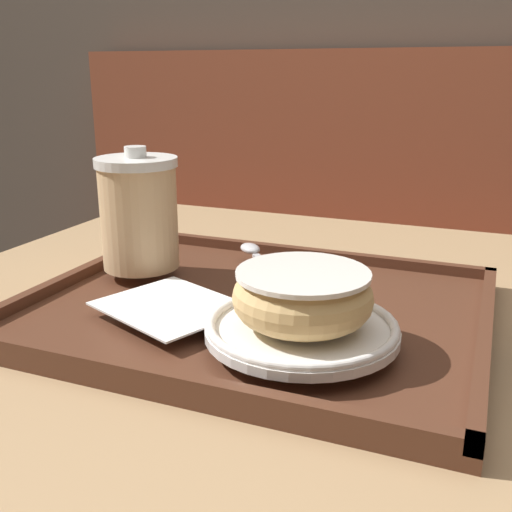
# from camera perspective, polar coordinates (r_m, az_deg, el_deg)

# --- Properties ---
(booth_bench) EXTENTS (1.42, 0.44, 1.00)m
(booth_bench) POSITION_cam_1_polar(r_m,az_deg,el_deg) (1.58, 4.99, -6.36)
(booth_bench) COLOR brown
(booth_bench) RESTS_ON ground_plane
(cafe_table) EXTENTS (0.83, 0.86, 0.71)m
(cafe_table) POSITION_cam_1_polar(r_m,az_deg,el_deg) (0.70, 1.15, -19.27)
(cafe_table) COLOR tan
(cafe_table) RESTS_ON ground_plane
(serving_tray) EXTENTS (0.44, 0.36, 0.02)m
(serving_tray) POSITION_cam_1_polar(r_m,az_deg,el_deg) (0.60, 0.00, -5.16)
(serving_tray) COLOR #512D1E
(serving_tray) RESTS_ON cafe_table
(napkin_paper) EXTENTS (0.15, 0.14, 0.00)m
(napkin_paper) POSITION_cam_1_polar(r_m,az_deg,el_deg) (0.57, -8.15, -4.71)
(napkin_paper) COLOR white
(napkin_paper) RESTS_ON serving_tray
(coffee_cup_front) EXTENTS (0.09, 0.09, 0.14)m
(coffee_cup_front) POSITION_cam_1_polar(r_m,az_deg,el_deg) (0.68, -11.09, 4.10)
(coffee_cup_front) COLOR #E0B784
(coffee_cup_front) RESTS_ON serving_tray
(plate_with_chocolate_donut) EXTENTS (0.16, 0.16, 0.01)m
(plate_with_chocolate_donut) POSITION_cam_1_polar(r_m,az_deg,el_deg) (0.51, 4.38, -6.81)
(plate_with_chocolate_donut) COLOR white
(plate_with_chocolate_donut) RESTS_ON serving_tray
(donut_chocolate_glazed) EXTENTS (0.12, 0.12, 0.04)m
(donut_chocolate_glazed) POSITION_cam_1_polar(r_m,az_deg,el_deg) (0.49, 4.46, -3.78)
(donut_chocolate_glazed) COLOR #DBB270
(donut_chocolate_glazed) RESTS_ON plate_with_chocolate_donut
(spoon) EXTENTS (0.10, 0.11, 0.01)m
(spoon) POSITION_cam_1_polar(r_m,az_deg,el_deg) (0.71, -0.02, 0.25)
(spoon) COLOR silver
(spoon) RESTS_ON serving_tray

